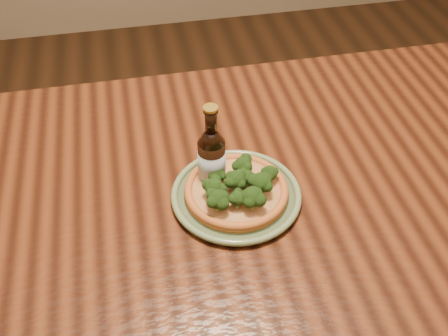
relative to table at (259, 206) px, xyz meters
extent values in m
cube|color=#4B2110|center=(0.00, 0.00, 0.07)|extent=(1.60, 0.90, 0.04)
cylinder|color=#4B2110|center=(0.73, 0.38, -0.30)|extent=(0.07, 0.07, 0.71)
cylinder|color=#60724E|center=(-0.07, -0.05, 0.10)|extent=(0.25, 0.25, 0.01)
torus|color=#60724E|center=(-0.07, -0.05, 0.11)|extent=(0.28, 0.28, 0.01)
torus|color=#60724E|center=(-0.07, -0.05, 0.10)|extent=(0.22, 0.22, 0.01)
cylinder|color=#AA5B26|center=(-0.07, -0.05, 0.11)|extent=(0.22, 0.22, 0.01)
torus|color=#AA5B26|center=(-0.07, -0.05, 0.12)|extent=(0.22, 0.22, 0.02)
cylinder|color=beige|center=(-0.07, -0.05, 0.12)|extent=(0.18, 0.18, 0.01)
sphere|color=#274916|center=(-0.07, -0.05, 0.15)|extent=(0.05, 0.05, 0.04)
sphere|color=#274916|center=(-0.08, -0.10, 0.15)|extent=(0.04, 0.04, 0.03)
sphere|color=#274916|center=(-0.05, -0.11, 0.15)|extent=(0.06, 0.06, 0.04)
sphere|color=#274916|center=(0.00, -0.04, 0.15)|extent=(0.04, 0.04, 0.03)
sphere|color=#274916|center=(-0.12, -0.06, 0.15)|extent=(0.05, 0.05, 0.04)
sphere|color=#274916|center=(-0.04, -0.01, 0.15)|extent=(0.05, 0.05, 0.04)
sphere|color=#274916|center=(-0.10, -0.02, 0.15)|extent=(0.04, 0.04, 0.03)
sphere|color=#274916|center=(-0.12, -0.10, 0.15)|extent=(0.05, 0.05, 0.04)
sphere|color=#274916|center=(-0.04, -0.04, 0.14)|extent=(0.04, 0.04, 0.03)
sphere|color=#274916|center=(-0.02, -0.07, 0.15)|extent=(0.05, 0.05, 0.04)
cylinder|color=black|center=(-0.11, 0.00, 0.15)|extent=(0.06, 0.06, 0.12)
cone|color=black|center=(-0.11, 0.00, 0.23)|extent=(0.06, 0.06, 0.03)
cylinder|color=black|center=(-0.11, 0.00, 0.27)|extent=(0.02, 0.02, 0.05)
torus|color=black|center=(-0.11, 0.00, 0.29)|extent=(0.03, 0.03, 0.00)
cylinder|color=#A58C33|center=(-0.11, 0.00, 0.30)|extent=(0.03, 0.03, 0.01)
cylinder|color=#9DAEBD|center=(-0.11, 0.00, 0.16)|extent=(0.06, 0.06, 0.07)
camera|label=1|loc=(-0.25, -0.79, 0.90)|focal=42.00mm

